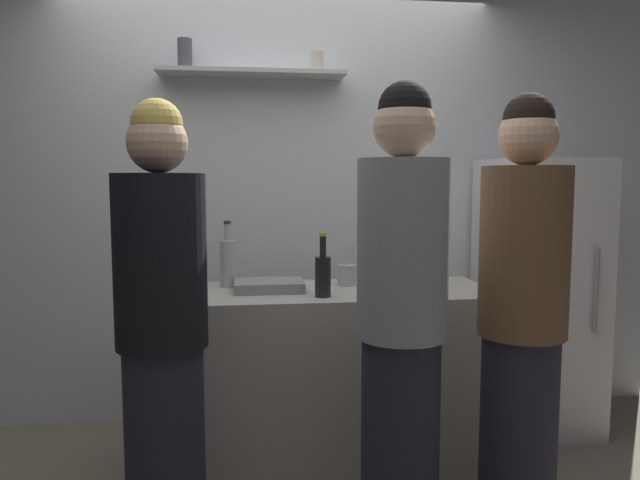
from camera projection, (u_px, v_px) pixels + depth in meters
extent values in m
cube|color=white|center=(279.00, 203.00, 3.62)|extent=(4.80, 0.10, 2.60)
cube|color=silver|center=(252.00, 73.00, 3.37)|extent=(1.06, 0.22, 0.02)
cylinder|color=#4C4C51|center=(185.00, 54.00, 3.31)|extent=(0.08, 0.08, 0.17)
cylinder|color=beige|center=(317.00, 62.00, 3.41)|extent=(0.07, 0.07, 0.11)
cube|color=white|center=(537.00, 294.00, 3.46)|extent=(0.57, 0.62, 1.55)
cylinder|color=#99999E|center=(596.00, 291.00, 3.14)|extent=(0.02, 0.02, 0.45)
cube|color=#B7B2A8|center=(320.00, 377.00, 3.01)|extent=(1.72, 0.64, 0.89)
cube|color=gray|center=(269.00, 286.00, 2.95)|extent=(0.34, 0.24, 0.05)
cylinder|color=#B2B2B7|center=(347.00, 275.00, 3.10)|extent=(0.10, 0.10, 0.11)
cylinder|color=silver|center=(347.00, 263.00, 3.12)|extent=(0.04, 0.01, 0.17)
cylinder|color=silver|center=(347.00, 264.00, 3.07)|extent=(0.02, 0.01, 0.17)
cylinder|color=silver|center=(344.00, 264.00, 3.08)|extent=(0.03, 0.03, 0.16)
cylinder|color=silver|center=(345.00, 261.00, 3.11)|extent=(0.04, 0.02, 0.18)
cylinder|color=silver|center=(351.00, 262.00, 3.10)|extent=(0.01, 0.03, 0.18)
cylinder|color=black|center=(323.00, 277.00, 2.79)|extent=(0.08, 0.08, 0.19)
cylinder|color=black|center=(323.00, 247.00, 2.77)|extent=(0.03, 0.03, 0.10)
cylinder|color=gold|center=(323.00, 234.00, 2.77)|extent=(0.03, 0.03, 0.02)
cylinder|color=#19471E|center=(428.00, 260.00, 3.21)|extent=(0.07, 0.07, 0.24)
cylinder|color=#19471E|center=(429.00, 230.00, 3.19)|extent=(0.03, 0.03, 0.08)
cylinder|color=black|center=(429.00, 222.00, 3.19)|extent=(0.03, 0.03, 0.02)
cylinder|color=#472814|center=(185.00, 271.00, 2.95)|extent=(0.07, 0.07, 0.19)
cylinder|color=#472814|center=(184.00, 242.00, 2.93)|extent=(0.03, 0.03, 0.10)
cylinder|color=maroon|center=(184.00, 230.00, 2.93)|extent=(0.03, 0.03, 0.02)
cylinder|color=#B2BFB2|center=(228.00, 264.00, 3.05)|extent=(0.08, 0.08, 0.24)
cylinder|color=#B2BFB2|center=(227.00, 232.00, 3.03)|extent=(0.03, 0.03, 0.09)
cylinder|color=#333333|center=(227.00, 222.00, 3.02)|extent=(0.04, 0.04, 0.02)
cylinder|color=silver|center=(378.00, 268.00, 3.02)|extent=(0.09, 0.09, 0.20)
cylinder|color=silver|center=(378.00, 247.00, 3.01)|extent=(0.05, 0.05, 0.02)
cylinder|color=#268C3F|center=(378.00, 243.00, 3.01)|extent=(0.05, 0.05, 0.02)
cylinder|color=#262633|center=(165.00, 450.00, 2.28)|extent=(0.30, 0.30, 0.81)
cylinder|color=black|center=(160.00, 261.00, 2.21)|extent=(0.34, 0.34, 0.64)
sphere|color=#D8AD8C|center=(157.00, 143.00, 2.17)|extent=(0.22, 0.22, 0.22)
sphere|color=#D8B759|center=(157.00, 124.00, 2.16)|extent=(0.19, 0.19, 0.19)
cylinder|color=#262633|center=(400.00, 444.00, 2.30)|extent=(0.30, 0.30, 0.84)
cylinder|color=gray|center=(403.00, 249.00, 2.22)|extent=(0.34, 0.34, 0.67)
sphere|color=#D8AD8C|center=(404.00, 127.00, 2.18)|extent=(0.23, 0.23, 0.23)
sphere|color=black|center=(405.00, 108.00, 2.17)|extent=(0.19, 0.19, 0.19)
cylinder|color=#262633|center=(518.00, 437.00, 2.38)|extent=(0.30, 0.30, 0.83)
cylinder|color=brown|center=(524.00, 252.00, 2.31)|extent=(0.34, 0.34, 0.66)
sphere|color=#D8AD8C|center=(528.00, 136.00, 2.26)|extent=(0.22, 0.22, 0.22)
sphere|color=black|center=(529.00, 118.00, 2.26)|extent=(0.19, 0.19, 0.19)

